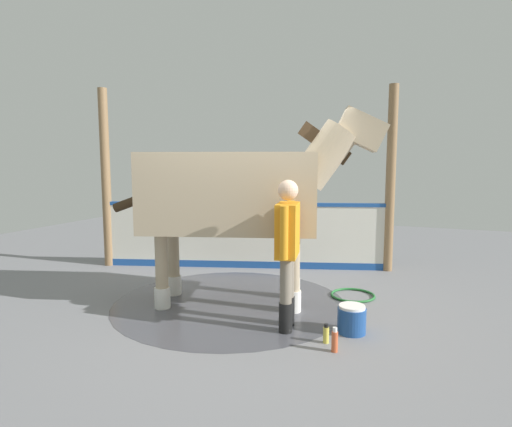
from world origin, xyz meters
TOP-DOWN VIEW (x-y plane):
  - ground_plane at (0.00, 0.00)m, footprint 16.00×16.00m
  - wet_patch at (-0.09, -0.27)m, footprint 3.06×3.06m
  - barrier_wall at (-1.89, -0.82)m, footprint 1.55×4.86m
  - roof_post_near at (-2.60, 1.54)m, footprint 0.16×0.16m
  - roof_post_far at (-1.17, -3.17)m, footprint 0.16×0.16m
  - horse at (-0.12, -0.17)m, footprint 1.60×3.42m
  - handler at (0.48, 0.69)m, footprint 0.66×0.30m
  - wash_bucket at (0.34, 1.39)m, footprint 0.31×0.31m
  - bottle_shampoo at (0.70, 1.19)m, footprint 0.06×0.06m
  - bottle_spray at (0.87, 1.31)m, footprint 0.06×0.06m
  - hose_coil at (-0.94, 1.21)m, footprint 0.61×0.61m

SIDE VIEW (x-z plane):
  - ground_plane at x=0.00m, z-range -0.02..0.00m
  - wet_patch at x=-0.09m, z-range 0.00..0.00m
  - hose_coil at x=-0.94m, z-range 0.00..0.03m
  - bottle_shampoo at x=0.70m, z-range -0.01..0.19m
  - bottle_spray at x=0.87m, z-range -0.01..0.24m
  - wash_bucket at x=0.34m, z-range 0.00..0.31m
  - barrier_wall at x=-1.89m, z-range -0.04..1.11m
  - handler at x=0.48m, z-range 0.13..1.79m
  - horse at x=-0.12m, z-range 0.19..2.72m
  - roof_post_near at x=-2.60m, z-range 0.00..3.11m
  - roof_post_far at x=-1.17m, z-range 0.00..3.11m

